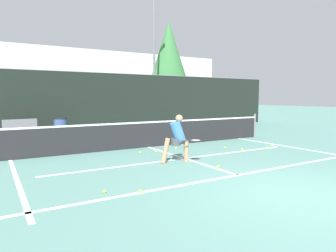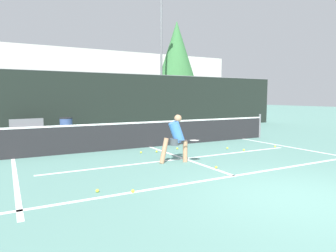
{
  "view_description": "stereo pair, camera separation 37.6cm",
  "coord_description": "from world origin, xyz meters",
  "px_view_note": "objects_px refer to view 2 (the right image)",
  "views": [
    {
      "loc": [
        -4.96,
        -3.35,
        1.84
      ],
      "look_at": [
        -0.26,
        4.52,
        0.95
      ],
      "focal_mm": 32.0,
      "sensor_mm": 36.0,
      "label": 1
    },
    {
      "loc": [
        -4.63,
        -3.54,
        1.84
      ],
      "look_at": [
        -0.26,
        4.52,
        0.95
      ],
      "focal_mm": 32.0,
      "sensor_mm": 36.0,
      "label": 2
    }
  ],
  "objects_px": {
    "player_practicing": "(176,137)",
    "parked_car": "(41,119)",
    "courtside_bench": "(28,128)",
    "trash_bin": "(66,127)"
  },
  "relations": [
    {
      "from": "player_practicing",
      "to": "parked_car",
      "type": "distance_m",
      "value": 11.39
    },
    {
      "from": "player_practicing",
      "to": "parked_car",
      "type": "xyz_separation_m",
      "value": [
        -2.44,
        11.12,
        -0.12
      ]
    },
    {
      "from": "trash_bin",
      "to": "parked_car",
      "type": "bearing_deg",
      "value": 101.24
    },
    {
      "from": "courtside_bench",
      "to": "parked_car",
      "type": "xyz_separation_m",
      "value": [
        0.9,
        3.49,
        0.15
      ]
    },
    {
      "from": "trash_bin",
      "to": "player_practicing",
      "type": "bearing_deg",
      "value": -77.04
    },
    {
      "from": "player_practicing",
      "to": "courtside_bench",
      "type": "xyz_separation_m",
      "value": [
        -3.34,
        7.63,
        -0.27
      ]
    },
    {
      "from": "courtside_bench",
      "to": "parked_car",
      "type": "relative_size",
      "value": 0.33
    },
    {
      "from": "courtside_bench",
      "to": "trash_bin",
      "type": "height_order",
      "value": "trash_bin"
    },
    {
      "from": "trash_bin",
      "to": "parked_car",
      "type": "xyz_separation_m",
      "value": [
        -0.74,
        3.73,
        0.17
      ]
    },
    {
      "from": "player_practicing",
      "to": "trash_bin",
      "type": "xyz_separation_m",
      "value": [
        -1.7,
        7.39,
        -0.29
      ]
    }
  ]
}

